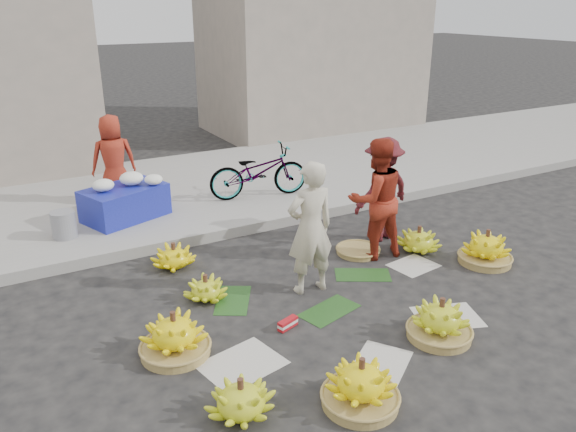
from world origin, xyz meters
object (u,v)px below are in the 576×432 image
banana_bunch_0 (174,336)px  vendor_cream (310,228)px  flower_table (125,200)px  banana_bunch_4 (486,249)px  bicycle (258,172)px

banana_bunch_0 → vendor_cream: bearing=14.5°
flower_table → banana_bunch_0: bearing=-117.4°
flower_table → banana_bunch_4: bearing=-64.1°
banana_bunch_0 → banana_bunch_4: size_ratio=0.90×
flower_table → bicycle: bearing=-22.7°
banana_bunch_4 → vendor_cream: (-2.28, 0.46, 0.56)m
vendor_cream → flower_table: (-1.30, 2.96, -0.37)m
banana_bunch_4 → bicycle: size_ratio=0.45×
vendor_cream → banana_bunch_0: bearing=17.4°
banana_bunch_0 → vendor_cream: vendor_cream is taller
banana_bunch_0 → vendor_cream: (1.72, 0.45, 0.56)m
flower_table → bicycle: (2.09, -0.08, 0.15)m
flower_table → vendor_cream: bearing=-86.7°
banana_bunch_0 → flower_table: size_ratio=0.50×
vendor_cream → bicycle: bearing=-102.6°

